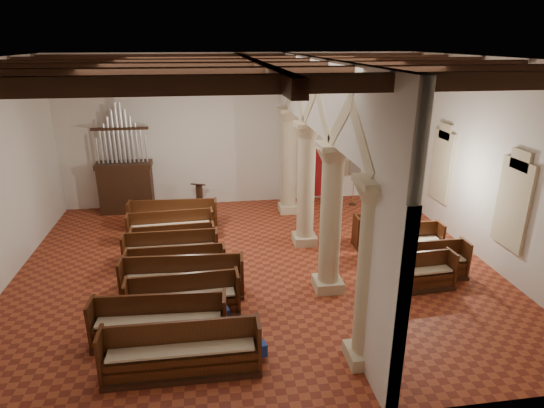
{
  "coord_description": "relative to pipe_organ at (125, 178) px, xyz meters",
  "views": [
    {
      "loc": [
        -1.3,
        -12.11,
        6.47
      ],
      "look_at": [
        0.55,
        0.5,
        1.83
      ],
      "focal_mm": 30.0,
      "sensor_mm": 36.0,
      "label": 1
    }
  ],
  "objects": [
    {
      "name": "nave_pew_4",
      "position": [
        2.19,
        -5.86,
        -1.05
      ],
      "size": [
        2.78,
        0.66,
        0.97
      ],
      "rotation": [
        0.0,
        0.0,
        0.01
      ],
      "color": "#321A10",
      "rests_on": "floor"
    },
    {
      "name": "nave_pew_7",
      "position": [
        1.86,
        -3.03,
        -1.05
      ],
      "size": [
        2.9,
        0.8,
        0.99
      ],
      "rotation": [
        0.0,
        0.0,
        0.05
      ],
      "color": "#321A10",
      "rests_on": "floor"
    },
    {
      "name": "aisle_pew_1",
      "position": [
        9.34,
        -6.8,
        -1.01
      ],
      "size": [
        2.16,
        0.73,
        1.08
      ],
      "rotation": [
        0.0,
        0.0,
        -0.01
      ],
      "color": "#321A10",
      "rests_on": "floor"
    },
    {
      "name": "processional_banner",
      "position": [
        9.07,
        -0.6,
        -0.59
      ],
      "size": [
        0.51,
        0.65,
        2.22
      ],
      "rotation": [
        0.0,
        0.0,
        -0.07
      ],
      "color": "#321A10",
      "rests_on": "floor"
    },
    {
      "name": "arcade",
      "position": [
        6.3,
        -5.5,
        2.19
      ],
      "size": [
        0.9,
        11.9,
        6.0
      ],
      "color": "#C1B490",
      "rests_on": "floor"
    },
    {
      "name": "aisle_pew_2",
      "position": [
        9.21,
        -5.46,
        -1.0
      ],
      "size": [
        2.24,
        0.78,
        1.1
      ],
      "rotation": [
        0.0,
        0.0,
        -0.02
      ],
      "color": "#321A10",
      "rests_on": "floor"
    },
    {
      "name": "window_right_b",
      "position": [
        11.48,
        -3.0,
        0.83
      ],
      "size": [
        0.03,
        1.0,
        2.2
      ],
      "primitive_type": "cube",
      "color": "#387F60",
      "rests_on": "wall_right"
    },
    {
      "name": "floor",
      "position": [
        4.5,
        -5.5,
        -1.37
      ],
      "size": [
        14.0,
        14.0,
        0.0
      ],
      "primitive_type": "plane",
      "color": "#953C20",
      "rests_on": "ground"
    },
    {
      "name": "window_right_a",
      "position": [
        11.48,
        -7.0,
        0.83
      ],
      "size": [
        0.03,
        1.0,
        2.2
      ],
      "primitive_type": "cube",
      "color": "#387F60",
      "rests_on": "wall_right"
    },
    {
      "name": "ceiling",
      "position": [
        4.5,
        -5.5,
        4.63
      ],
      "size": [
        14.0,
        14.0,
        0.0
      ],
      "primitive_type": "plane",
      "rotation": [
        3.14,
        0.0,
        0.0
      ],
      "color": "#341E11",
      "rests_on": "wall_back"
    },
    {
      "name": "ceiling_beams",
      "position": [
        4.5,
        -5.5,
        4.45
      ],
      "size": [
        13.8,
        11.8,
        0.3
      ],
      "primitive_type": null,
      "color": "#321A10",
      "rests_on": "wall_back"
    },
    {
      "name": "lectern",
      "position": [
        2.82,
        -0.29,
        -0.88
      ],
      "size": [
        0.57,
        0.6,
        1.17
      ],
      "rotation": [
        0.0,
        0.0,
        -0.34
      ],
      "color": "#352310",
      "rests_on": "floor"
    },
    {
      "name": "wall_front",
      "position": [
        4.5,
        -11.5,
        1.63
      ],
      "size": [
        14.0,
        0.02,
        6.0
      ],
      "primitive_type": "cube",
      "color": "silver",
      "rests_on": "floor"
    },
    {
      "name": "window_back",
      "position": [
        9.5,
        0.48,
        0.83
      ],
      "size": [
        1.0,
        0.03,
        2.2
      ],
      "primitive_type": "cube",
      "color": "#387F60",
      "rests_on": "wall_back"
    },
    {
      "name": "hymnal_box_b",
      "position": [
        3.38,
        -8.2,
        -1.12
      ],
      "size": [
        0.35,
        0.31,
        0.3
      ],
      "primitive_type": "cube",
      "rotation": [
        0.0,
        0.0,
        0.27
      ],
      "color": "navy",
      "rests_on": "floor"
    },
    {
      "name": "dossal_curtain",
      "position": [
        8.0,
        0.42,
        -0.21
      ],
      "size": [
        1.8,
        0.07,
        2.17
      ],
      "color": "maroon",
      "rests_on": "floor"
    },
    {
      "name": "nave_pew_1",
      "position": [
        1.96,
        -8.7,
        -1.0
      ],
      "size": [
        3.02,
        0.92,
        1.12
      ],
      "rotation": [
        0.0,
        0.0,
        -0.06
      ],
      "color": "#321A10",
      "rests_on": "floor"
    },
    {
      "name": "tube_heater_b",
      "position": [
        1.47,
        -8.99,
        -1.21
      ],
      "size": [
        1.04,
        0.44,
        0.11
      ],
      "primitive_type": "cylinder",
      "rotation": [
        0.0,
        1.57,
        0.33
      ],
      "color": "white",
      "rests_on": "floor"
    },
    {
      "name": "nave_pew_3",
      "position": [
        2.4,
        -6.79,
        -1.01
      ],
      "size": [
        3.25,
        0.94,
        1.11
      ],
      "rotation": [
        0.0,
        0.0,
        -0.06
      ],
      "color": "#321A10",
      "rests_on": "floor"
    },
    {
      "name": "hymnal_box_a",
      "position": [
        4.1,
        -9.63,
        -1.12
      ],
      "size": [
        0.34,
        0.3,
        0.29
      ],
      "primitive_type": "cube",
      "rotation": [
        0.0,
        0.0,
        0.23
      ],
      "color": "navy",
      "rests_on": "floor"
    },
    {
      "name": "nave_pew_6",
      "position": [
        2.01,
        -4.26,
        -1.05
      ],
      "size": [
        2.62,
        0.77,
        0.97
      ],
      "rotation": [
        0.0,
        0.0,
        0.05
      ],
      "color": "#321A10",
      "rests_on": "floor"
    },
    {
      "name": "nave_pew_0",
      "position": [
        2.5,
        -9.83,
        -1.0
      ],
      "size": [
        3.2,
        0.78,
        1.12
      ],
      "rotation": [
        0.0,
        0.0,
        -0.01
      ],
      "color": "#321A10",
      "rests_on": "floor"
    },
    {
      "name": "wall_right",
      "position": [
        11.5,
        -5.5,
        1.63
      ],
      "size": [
        0.02,
        12.0,
        6.0
      ],
      "primitive_type": "cube",
      "color": "silver",
      "rests_on": "floor"
    },
    {
      "name": "aisle_pew_0",
      "position": [
        8.85,
        -7.33,
        -1.02
      ],
      "size": [
        1.82,
        0.79,
        1.03
      ],
      "rotation": [
        0.0,
        0.0,
        0.06
      ],
      "color": "#321A10",
      "rests_on": "floor"
    },
    {
      "name": "nave_pew_5",
      "position": [
        1.98,
        -4.88,
        -1.03
      ],
      "size": [
        2.83,
        0.69,
        1.02
      ],
      "rotation": [
        0.0,
        0.0,
        -0.0
      ],
      "color": "#321A10",
      "rests_on": "floor"
    },
    {
      "name": "nave_pew_2",
      "position": [
        2.45,
        -7.75,
        -1.01
      ],
      "size": [
        2.76,
        0.82,
        1.08
      ],
      "rotation": [
        0.0,
        0.0,
        0.04
      ],
      "color": "#321A10",
      "rests_on": "floor"
    },
    {
      "name": "tube_heater_a",
      "position": [
        1.99,
        -9.32,
        -1.21
      ],
      "size": [
        0.87,
        0.29,
        0.09
      ],
      "primitive_type": "cylinder",
      "rotation": [
        0.0,
        1.57,
        -0.24
      ],
      "color": "white",
      "rests_on": "floor"
    },
    {
      "name": "aisle_pew_3",
      "position": [
        8.85,
        -4.55,
        -1.0
      ],
      "size": [
        1.99,
        0.76,
        1.09
      ],
      "rotation": [
        0.0,
        0.0,
        -0.02
      ],
      "color": "#321A10",
      "rests_on": "floor"
    },
    {
      "name": "nave_pew_8",
      "position": [
        1.88,
        -2.06,
        -1.03
      ],
      "size": [
        3.16,
        0.87,
        1.04
      ],
      "rotation": [
        0.0,
        0.0,
        -0.06
      ],
      "color": "#321A10",
      "rests_on": "floor"
    },
    {
      "name": "hymnal_box_c",
      "position": [
        3.49,
        -5.68,
        -1.09
      ],
      "size": [
        0.45,
        0.41,
        0.37
      ],
      "primitive_type": "cube",
      "rotation": [
        0.0,
        0.0,
        -0.36
      ],
      "color": "navy",
      "rests_on": "floor"
    },
    {
      "name": "wall_back",
      "position": [
        4.5,
        0.5,
        1.63
      ],
      "size": [
        14.0,
        0.02,
        6.0
      ],
      "primitive_type": "cube",
      "color": "silver",
      "rests_on": "floor"
    },
    {
      "name": "pipe_organ",
      "position": [
        0.0,
        0.0,
        0.0
      ],
      "size": [
        2.1,
        0.85,
        4.4
      ],
      "color": "#321A10",
      "rests_on": "floor"
    }
  ]
}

